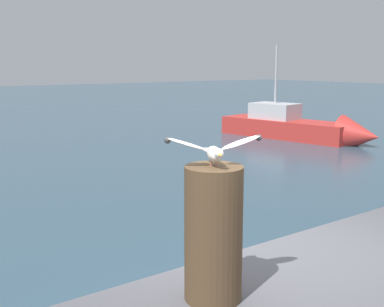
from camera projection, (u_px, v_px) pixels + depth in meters
The scene contains 3 objects.
mooring_post at pixel (213, 234), 3.36m from camera, with size 0.40×0.40×0.95m, color #4C3823.
seagull at pixel (214, 149), 3.25m from camera, with size 0.63×0.40×0.21m.
boat_red at pixel (303, 128), 18.15m from camera, with size 2.47×6.36×3.79m.
Camera 1 is at (-2.92, -3.06, 2.80)m, focal length 45.62 mm.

